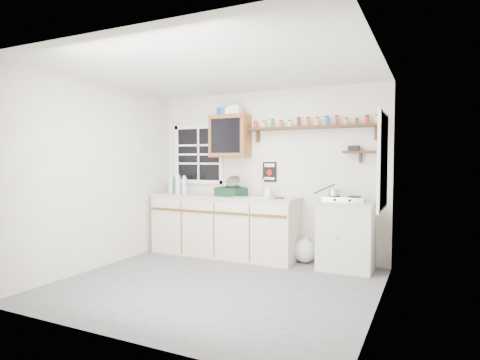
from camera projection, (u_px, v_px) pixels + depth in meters
name	position (u px, v px, depth m)	size (l,w,h in m)	color
room	(215.00, 178.00, 4.64)	(3.64, 3.24, 2.54)	#4F4F52
main_cabinet	(224.00, 225.00, 6.11)	(2.31, 0.63, 0.92)	beige
right_cabinet	(346.00, 235.00, 5.34)	(0.73, 0.57, 0.91)	#BABBB4
sink	(256.00, 196.00, 5.85)	(0.52, 0.44, 0.29)	#BCBDC1
upper_cabinet	(230.00, 136.00, 6.15)	(0.60, 0.32, 0.65)	#603018
upper_cabinet_clutter	(228.00, 111.00, 6.14)	(0.40, 0.24, 0.14)	#183DA1
spice_shelf	(313.00, 126.00, 5.65)	(1.91, 0.18, 0.34)	black
secondary_shelf	(358.00, 151.00, 5.41)	(0.45, 0.16, 0.24)	black
warning_sign	(270.00, 172.00, 6.05)	(0.22, 0.02, 0.30)	black
window_back	(199.00, 154.00, 6.57)	(0.93, 0.03, 0.98)	black
window_right	(383.00, 161.00, 4.35)	(0.03, 0.78, 1.08)	black
water_bottles	(177.00, 185.00, 6.46)	(0.38, 0.15, 0.31)	silver
dish_rack	(232.00, 189.00, 5.99)	(0.47, 0.39, 0.31)	black
soap_bottle	(268.00, 190.00, 5.82)	(0.09, 0.09, 0.19)	white
rag	(279.00, 198.00, 5.61)	(0.12, 0.11, 0.02)	maroon
hotplate	(344.00, 199.00, 5.30)	(0.54, 0.29, 0.08)	#BCBDC1
saucepan	(334.00, 192.00, 5.36)	(0.39, 0.18, 0.17)	#BCBDC1
trash_bag	(304.00, 250.00, 5.67)	(0.37, 0.33, 0.42)	silver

